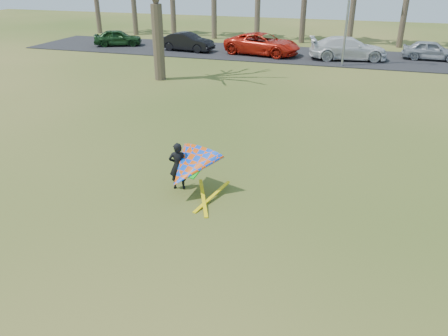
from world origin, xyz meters
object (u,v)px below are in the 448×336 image
(car_2, at_px, (263,44))
(car_4, at_px, (431,50))
(car_3, at_px, (348,48))
(car_1, at_px, (187,42))
(car_0, at_px, (118,38))
(kite_flyer, at_px, (188,168))

(car_2, bearing_deg, car_4, -71.42)
(car_3, relative_size, car_4, 1.39)
(car_1, height_order, car_2, car_2)
(car_1, height_order, car_4, car_1)
(car_0, height_order, car_2, car_2)
(car_1, height_order, car_3, car_3)
(car_1, xyz_separation_m, car_4, (17.66, 1.81, -0.03))
(car_3, bearing_deg, car_0, 77.60)
(car_0, height_order, car_3, car_3)
(car_0, height_order, car_1, car_1)
(car_4, bearing_deg, car_2, 99.83)
(car_2, distance_m, car_4, 11.86)
(car_1, relative_size, car_2, 0.74)
(car_2, distance_m, car_3, 6.16)
(car_1, relative_size, car_3, 0.78)
(car_4, bearing_deg, car_3, 108.64)
(car_4, relative_size, kite_flyer, 1.61)
(kite_flyer, bearing_deg, car_1, 111.79)
(car_2, xyz_separation_m, car_4, (11.75, 1.61, -0.12))
(car_2, height_order, kite_flyer, kite_flyer)
(car_1, relative_size, car_4, 1.08)
(car_0, distance_m, car_3, 18.43)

